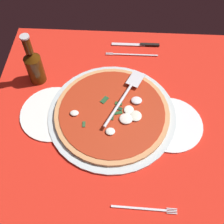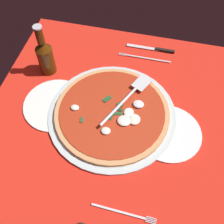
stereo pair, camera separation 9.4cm
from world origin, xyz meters
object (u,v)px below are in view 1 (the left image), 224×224
dinner_plate_right (170,124)px  dinner_plate_left (53,113)px  place_setting_near (138,221)px  beer_bottle (34,65)px  place_setting_far (136,50)px  pizza_server (125,96)px  pizza (112,112)px

dinner_plate_right → dinner_plate_left: bearing=176.8°
place_setting_near → beer_bottle: (-38.04, 49.73, 7.89)cm
place_setting_far → pizza_server: bearing=81.4°
dinner_plate_right → place_setting_near: bearing=-109.1°
pizza → dinner_plate_left: bearing=-178.8°
dinner_plate_right → place_setting_near: size_ratio=1.06×
dinner_plate_left → place_setting_far: size_ratio=1.04×
dinner_plate_left → place_setting_far: 44.14cm
dinner_plate_right → beer_bottle: bearing=160.2°
dinner_plate_left → beer_bottle: beer_bottle is taller
dinner_plate_left → place_setting_far: place_setting_far is taller
pizza → pizza_server: (3.99, 5.67, 2.44)cm
dinner_plate_right → place_setting_far: (-11.98, 35.72, -0.15)cm
dinner_plate_right → place_setting_far: size_ratio=0.99×
dinner_plate_right → beer_bottle: beer_bottle is taller
pizza_server → place_setting_far: 27.93cm
pizza_server → place_setting_near: 40.95cm
place_setting_far → beer_bottle: (-37.15, -18.02, 7.88)cm
dinner_plate_right → pizza: size_ratio=0.55×
dinner_plate_right → pizza_server: (-16.01, 8.41, 4.06)cm
beer_bottle → dinner_plate_left: bearing=-61.7°
dinner_plate_right → beer_bottle: size_ratio=1.03×
place_setting_near → beer_bottle: bearing=128.9°
dinner_plate_left → place_setting_near: 45.41cm
pizza_server → place_setting_far: size_ratio=1.16×
pizza → beer_bottle: (-29.12, 14.98, 6.11)cm
beer_bottle → pizza_server: bearing=-15.7°
pizza_server → place_setting_near: bearing=-147.7°
dinner_plate_right → pizza: (-20.00, 2.73, 1.62)cm
dinner_plate_right → place_setting_far: bearing=108.5°
dinner_plate_left → place_setting_near: place_setting_near is taller
place_setting_far → beer_bottle: beer_bottle is taller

